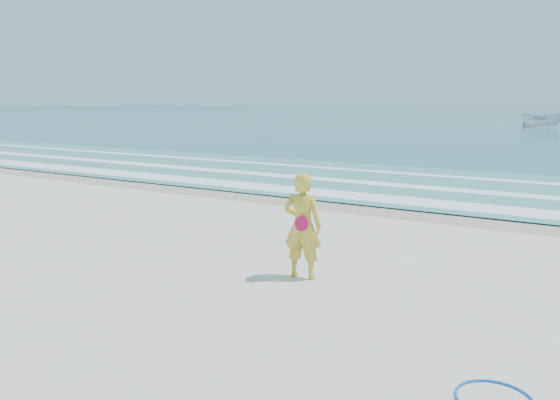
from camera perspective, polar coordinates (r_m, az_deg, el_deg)
The scene contains 9 objects.
ground at distance 9.27m, azimuth -13.32°, elevation -9.97°, with size 400.00×400.00×0.00m, color silver.
wet_sand at distance 16.68m, azimuth 8.54°, elevation -0.65°, with size 400.00×2.40×0.00m, color #B2A893.
shallow at distance 21.33m, azimuth 13.62°, elevation 1.72°, with size 400.00×10.00×0.01m, color #59B7AD.
foam_near at distance 17.87m, azimuth 10.12°, elevation 0.21°, with size 400.00×1.40×0.01m, color white.
foam_mid at distance 20.57m, azimuth 12.97°, elevation 1.45°, with size 400.00×0.90×0.01m, color white.
foam_far at distance 23.71m, azimuth 15.41°, elevation 2.52°, with size 400.00×0.60×0.01m, color white.
hoop at distance 6.67m, azimuth 21.51°, elevation -18.80°, with size 0.83×0.83×0.03m, color blue.
boat at distance 68.73m, azimuth 25.64°, elevation 7.56°, with size 1.62×4.32×1.67m, color silver.
woman at distance 9.78m, azimuth 2.38°, elevation -2.70°, with size 0.76×0.56×1.93m.
Camera 1 is at (6.10, -6.19, 3.20)m, focal length 35.00 mm.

